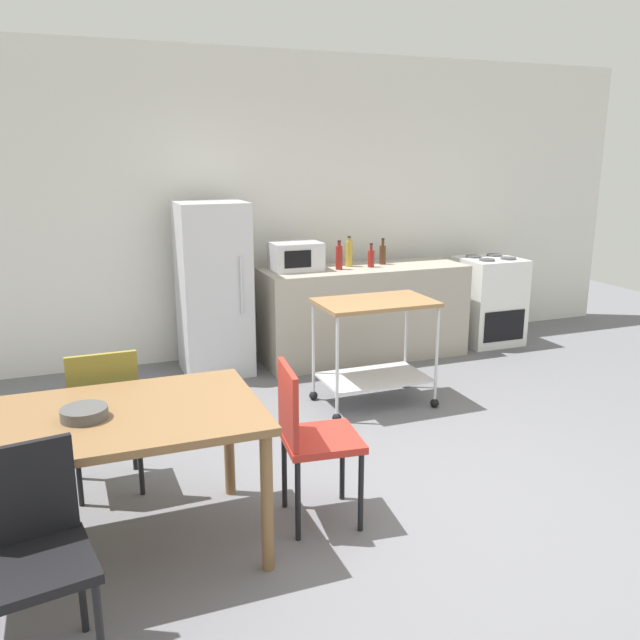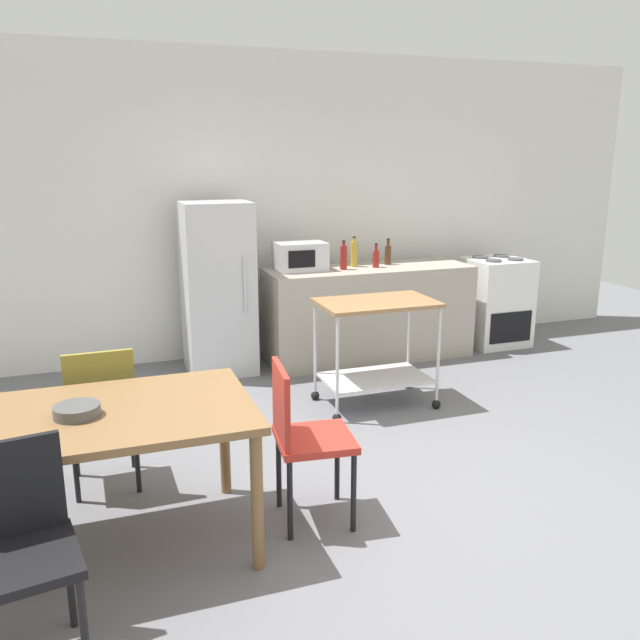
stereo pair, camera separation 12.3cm
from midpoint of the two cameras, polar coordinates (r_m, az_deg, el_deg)
name	(u,v)px [view 1 (the left image)]	position (r m, az deg, el deg)	size (l,w,h in m)	color
ground_plane	(410,498)	(3.97, 6.93, -15.23)	(12.00, 12.00, 0.00)	slate
back_wall	(256,207)	(6.47, -6.19, 9.78)	(8.40, 0.12, 2.90)	silver
kitchen_counter	(364,313)	(6.37, 3.31, 0.65)	(2.00, 0.64, 0.90)	#A89E8E
dining_table	(104,430)	(3.34, -19.41, -9.10)	(1.50, 0.90, 0.75)	brown
chair_olive	(104,410)	(4.01, -19.18, -7.45)	(0.41, 0.41, 0.89)	olive
chair_black	(33,546)	(2.83, -25.01, -17.51)	(0.46, 0.46, 0.89)	black
chair_red	(310,432)	(3.51, -1.94, -9.79)	(0.44, 0.44, 0.89)	#B72D23
stove_oven	(488,300)	(7.09, 14.00, 1.67)	(0.60, 0.61, 0.92)	white
refrigerator	(213,289)	(5.96, -9.88, 2.71)	(0.60, 0.63, 1.55)	silver
kitchen_cart	(374,335)	(5.13, 4.10, -1.31)	(0.91, 0.57, 0.85)	olive
microwave	(296,256)	(6.09, -2.71, 5.59)	(0.46, 0.35, 0.26)	silver
bottle_olive_oil	(339,257)	(6.12, 1.11, 5.52)	(0.06, 0.06, 0.27)	maroon
bottle_sparkling_water	(349,253)	(6.29, 1.99, 5.84)	(0.07, 0.07, 0.29)	gold
bottle_hot_sauce	(371,258)	(6.27, 3.92, 5.45)	(0.06, 0.06, 0.23)	maroon
bottle_soy_sauce	(383,254)	(6.44, 4.95, 5.77)	(0.06, 0.06, 0.26)	#4C2D19
fruit_bowl	(84,413)	(3.28, -20.94, -7.63)	(0.22, 0.22, 0.06)	#4C4C4C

